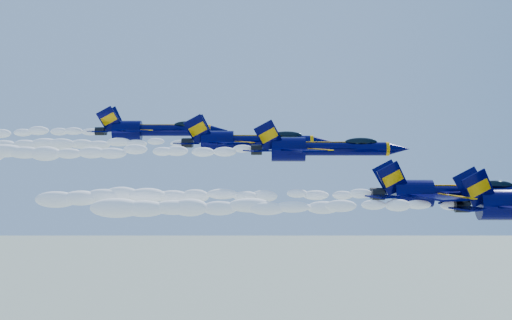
{
  "coord_description": "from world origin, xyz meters",
  "views": [
    {
      "loc": [
        -13.03,
        -77.82,
        157.68
      ],
      "look_at": [
        -13.9,
        2.83,
        153.52
      ],
      "focal_mm": 50.0,
      "sensor_mm": 36.0,
      "label": 1
    }
  ],
  "objects_px": {
    "jet_third": "(320,148)",
    "jet_fifth": "(153,130)",
    "jet_fourth": "(248,141)",
    "jet_second": "(449,192)"
  },
  "relations": [
    {
      "from": "jet_fourth",
      "to": "jet_fifth",
      "type": "bearing_deg",
      "value": 151.59
    },
    {
      "from": "jet_fifth",
      "to": "jet_second",
      "type": "bearing_deg",
      "value": -37.51
    },
    {
      "from": "jet_second",
      "to": "jet_third",
      "type": "bearing_deg",
      "value": 148.58
    },
    {
      "from": "jet_second",
      "to": "jet_fourth",
      "type": "distance_m",
      "value": 28.09
    },
    {
      "from": "jet_second",
      "to": "jet_fifth",
      "type": "xyz_separation_m",
      "value": [
        -33.44,
        25.66,
        5.98
      ]
    },
    {
      "from": "jet_second",
      "to": "jet_fifth",
      "type": "height_order",
      "value": "jet_fifth"
    },
    {
      "from": "jet_third",
      "to": "jet_fifth",
      "type": "distance_m",
      "value": 27.96
    },
    {
      "from": "jet_second",
      "to": "jet_third",
      "type": "distance_m",
      "value": 14.95
    },
    {
      "from": "jet_second",
      "to": "jet_fourth",
      "type": "height_order",
      "value": "jet_fourth"
    },
    {
      "from": "jet_fourth",
      "to": "jet_fifth",
      "type": "xyz_separation_m",
      "value": [
        -12.95,
        7.01,
        1.38
      ]
    }
  ]
}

